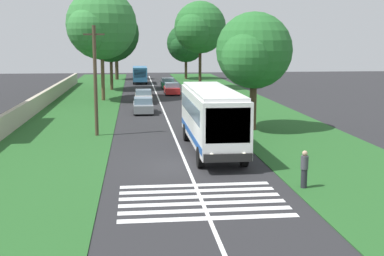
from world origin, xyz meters
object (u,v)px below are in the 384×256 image
at_px(trailing_minibus_0, 140,73).
at_px(roadside_tree_right_1, 252,53).
at_px(roadside_tree_left_0, 100,26).
at_px(utility_pole, 95,79).
at_px(roadside_tree_right_2, 185,44).
at_px(pedestrian, 304,169).
at_px(trailing_car_1, 143,97).
at_px(roadside_tree_left_2, 109,35).
at_px(trailing_car_3, 168,83).
at_px(trailing_car_0, 143,106).
at_px(trailing_car_2, 172,89).
at_px(roadside_tree_right_0, 199,29).
at_px(coach_bus, 211,116).
at_px(roadside_tree_left_1, 115,43).

bearing_deg(trailing_minibus_0, roadside_tree_right_1, -169.96).
distance_m(roadside_tree_left_0, utility_pole, 22.16).
xyz_separation_m(roadside_tree_right_2, pedestrian, (-66.46, 1.18, -4.99)).
height_order(trailing_car_1, pedestrian, pedestrian).
height_order(trailing_minibus_0, roadside_tree_right_1, roadside_tree_right_1).
relative_size(roadside_tree_left_2, utility_pole, 1.48).
height_order(trailing_car_1, roadside_tree_right_2, roadside_tree_right_2).
distance_m(trailing_car_1, trailing_minibus_0, 25.17).
distance_m(trailing_car_3, roadside_tree_left_2, 10.28).
height_order(trailing_minibus_0, roadside_tree_left_0, roadside_tree_left_0).
relative_size(trailing_car_0, trailing_car_2, 1.00).
xyz_separation_m(roadside_tree_right_0, roadside_tree_right_1, (-32.62, 0.16, -2.36)).
bearing_deg(trailing_car_0, roadside_tree_left_2, 9.83).
height_order(trailing_car_0, roadside_tree_right_2, roadside_tree_right_2).
bearing_deg(roadside_tree_right_0, pedestrian, 178.59).
bearing_deg(roadside_tree_right_0, trailing_car_1, 152.76).
bearing_deg(trailing_car_1, trailing_car_0, 178.84).
xyz_separation_m(roadside_tree_right_0, pedestrian, (-47.95, 1.18, -7.09)).
height_order(trailing_car_0, trailing_minibus_0, trailing_minibus_0).
height_order(roadside_tree_right_2, utility_pole, roadside_tree_right_2).
distance_m(trailing_minibus_0, pedestrian, 58.54).
height_order(trailing_car_1, roadside_tree_left_2, roadside_tree_left_2).
relative_size(trailing_car_2, roadside_tree_right_2, 0.47).
relative_size(roadside_tree_left_0, roadside_tree_right_1, 1.40).
distance_m(coach_bus, trailing_minibus_0, 50.05).
bearing_deg(roadside_tree_right_2, roadside_tree_left_0, 158.30).
height_order(roadside_tree_left_0, roadside_tree_right_1, roadside_tree_left_0).
bearing_deg(roadside_tree_right_2, trailing_car_3, 166.47).
distance_m(coach_bus, roadside_tree_left_1, 58.72).
bearing_deg(trailing_car_2, trailing_minibus_0, 12.40).
relative_size(roadside_tree_left_0, roadside_tree_right_0, 1.03).
distance_m(coach_bus, utility_pole, 9.37).
height_order(trailing_car_1, roadside_tree_right_1, roadside_tree_right_1).
distance_m(coach_bus, trailing_car_1, 25.06).
bearing_deg(trailing_car_1, trailing_car_3, -12.37).
height_order(trailing_car_1, trailing_minibus_0, trailing_minibus_0).
bearing_deg(trailing_car_3, trailing_car_2, 179.70).
bearing_deg(trailing_minibus_0, coach_bus, -175.85).
bearing_deg(trailing_car_2, roadside_tree_left_1, 16.95).
height_order(trailing_car_0, trailing_car_2, same).
bearing_deg(trailing_car_2, trailing_car_0, 166.92).
bearing_deg(roadside_tree_left_0, roadside_tree_right_1, -149.67).
xyz_separation_m(coach_bus, roadside_tree_right_0, (39.69, -4.12, 5.85)).
bearing_deg(trailing_car_2, roadside_tree_right_1, -171.48).
bearing_deg(trailing_minibus_0, roadside_tree_left_2, 158.65).
relative_size(trailing_car_0, roadside_tree_right_0, 0.37).
distance_m(trailing_car_1, roadside_tree_right_2, 34.71).
bearing_deg(roadside_tree_left_2, roadside_tree_left_1, -0.32).
bearing_deg(roadside_tree_right_0, roadside_tree_right_2, -0.01).
height_order(roadside_tree_left_2, pedestrian, roadside_tree_left_2).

